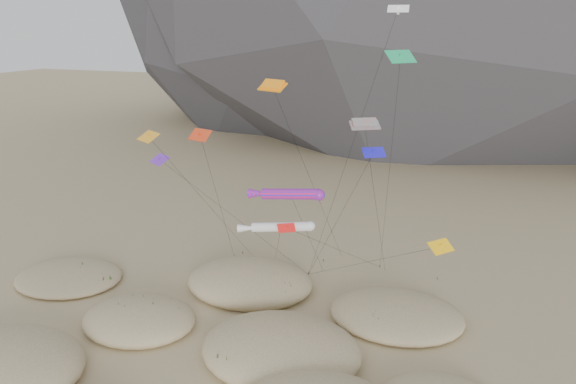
# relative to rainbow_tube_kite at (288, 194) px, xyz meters

# --- Properties ---
(ground) EXTENTS (500.00, 500.00, 0.00)m
(ground) POSITION_rel_rainbow_tube_kite_xyz_m (-2.66, -10.83, -12.89)
(ground) COLOR #CCB789
(ground) RESTS_ON ground
(dunes) EXTENTS (52.84, 36.24, 4.07)m
(dunes) POSITION_rel_rainbow_tube_kite_xyz_m (-4.64, -6.97, -12.17)
(dunes) COLOR #CCB789
(dunes) RESTS_ON ground
(dune_grass) EXTENTS (45.25, 28.69, 1.55)m
(dune_grass) POSITION_rel_rainbow_tube_kite_xyz_m (-4.30, -6.66, -12.03)
(dune_grass) COLOR black
(dune_grass) RESTS_ON ground
(kite_stakes) EXTENTS (24.35, 7.18, 0.30)m
(kite_stakes) POSITION_rel_rainbow_tube_kite_xyz_m (-0.76, 12.45, -12.74)
(kite_stakes) COLOR #3F2D1E
(kite_stakes) RESTS_ON ground
(rainbow_tube_kite) EXTENTS (7.47, 12.69, 13.72)m
(rainbow_tube_kite) POSITION_rel_rainbow_tube_kite_xyz_m (0.00, 0.00, 0.00)
(rainbow_tube_kite) COLOR #FF1A4C
(rainbow_tube_kite) RESTS_ON ground
(white_tube_kite) EXTENTS (9.15, 15.14, 10.47)m
(white_tube_kite) POSITION_rel_rainbow_tube_kite_xyz_m (-0.80, -0.50, -3.14)
(white_tube_kite) COLOR silver
(white_tube_kite) RESTS_ON ground
(orange_parafoil) EXTENTS (5.00, 15.42, 22.88)m
(orange_parafoil) POSITION_rel_rainbow_tube_kite_xyz_m (-2.44, 2.77, 9.24)
(orange_parafoil) COLOR orange
(orange_parafoil) RESTS_ON ground
(multi_parafoil) EXTENTS (2.67, 16.37, 20.35)m
(multi_parafoil) POSITION_rel_rainbow_tube_kite_xyz_m (7.03, -0.47, 6.76)
(multi_parafoil) COLOR red
(multi_parafoil) RESTS_ON ground
(delta_kites) EXTENTS (30.98, 20.86, 29.25)m
(delta_kites) POSITION_rel_rainbow_tube_kite_xyz_m (-0.45, 0.27, 4.14)
(delta_kites) COLOR #1D17C9
(delta_kites) RESTS_ON ground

